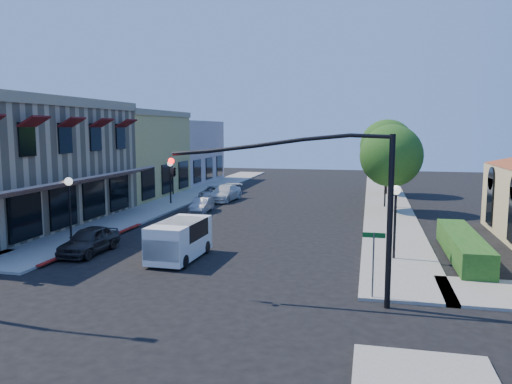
% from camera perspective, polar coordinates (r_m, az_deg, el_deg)
% --- Properties ---
extents(ground, '(120.00, 120.00, 0.00)m').
position_cam_1_polar(ground, '(18.40, -11.52, -12.50)').
color(ground, black).
rests_on(ground, ground).
extents(sidewalk_left, '(3.50, 50.00, 0.12)m').
position_cam_1_polar(sidewalk_left, '(46.05, -7.61, -0.42)').
color(sidewalk_left, gray).
rests_on(sidewalk_left, ground).
extents(sidewalk_right, '(3.50, 50.00, 0.12)m').
position_cam_1_polar(sidewalk_right, '(43.19, 14.70, -1.11)').
color(sidewalk_right, gray).
rests_on(sidewalk_right, ground).
extents(curb_red_strip, '(0.25, 10.00, 0.06)m').
position_cam_1_polar(curb_red_strip, '(28.33, -17.62, -5.67)').
color(curb_red_strip, maroon).
rests_on(curb_red_strip, ground).
extents(yellow_stucco_building, '(10.00, 12.00, 7.60)m').
position_cam_1_polar(yellow_stucco_building, '(47.60, -15.77, 4.14)').
color(yellow_stucco_building, tan).
rests_on(yellow_stucco_building, ground).
extents(pink_stucco_building, '(10.00, 12.00, 7.00)m').
position_cam_1_polar(pink_stucco_building, '(58.42, -10.11, 4.54)').
color(pink_stucco_building, tan).
rests_on(pink_stucco_building, ground).
extents(hedge, '(1.40, 8.00, 1.10)m').
position_cam_1_polar(hedge, '(25.87, 22.50, -7.11)').
color(hedge, '#1F4F16').
rests_on(hedge, ground).
extents(street_tree_a, '(4.56, 4.56, 6.48)m').
position_cam_1_polar(street_tree_a, '(37.81, 15.21, 4.02)').
color(street_tree_a, '#342314').
rests_on(street_tree_a, ground).
extents(street_tree_b, '(4.94, 4.94, 7.02)m').
position_cam_1_polar(street_tree_b, '(47.78, 14.76, 5.08)').
color(street_tree_b, '#342314').
rests_on(street_tree_b, ground).
extents(signal_mast_arm, '(8.01, 0.39, 6.00)m').
position_cam_1_polar(signal_mast_arm, '(17.41, 8.10, 0.30)').
color(signal_mast_arm, black).
rests_on(signal_mast_arm, ground).
extents(street_name_sign, '(0.80, 0.06, 2.50)m').
position_cam_1_polar(street_name_sign, '(18.48, 13.27, -6.95)').
color(street_name_sign, '#595B5E').
rests_on(street_name_sign, ground).
extents(lamppost_left_near, '(0.44, 0.44, 3.57)m').
position_cam_1_polar(lamppost_left_near, '(28.71, -20.58, -0.08)').
color(lamppost_left_near, black).
rests_on(lamppost_left_near, ground).
extents(lamppost_left_far, '(0.44, 0.44, 3.57)m').
position_cam_1_polar(lamppost_left_far, '(41.04, -9.79, 2.36)').
color(lamppost_left_far, black).
rests_on(lamppost_left_far, ground).
extents(lamppost_right_near, '(0.44, 0.44, 3.57)m').
position_cam_1_polar(lamppost_right_near, '(24.01, 15.66, -1.24)').
color(lamppost_right_near, black).
rests_on(lamppost_right_near, ground).
extents(lamppost_right_far, '(0.44, 0.44, 3.57)m').
position_cam_1_polar(lamppost_right_far, '(39.90, 14.60, 2.09)').
color(lamppost_right_far, black).
rests_on(lamppost_right_far, ground).
extents(white_van, '(1.93, 4.17, 1.82)m').
position_cam_1_polar(white_van, '(23.92, -8.78, -5.18)').
color(white_van, silver).
rests_on(white_van, ground).
extents(parked_car_a, '(1.60, 3.92, 1.33)m').
position_cam_1_polar(parked_car_a, '(26.19, -18.53, -5.26)').
color(parked_car_a, black).
rests_on(parked_car_a, ground).
extents(parked_car_b, '(1.39, 3.35, 1.08)m').
position_cam_1_polar(parked_car_b, '(37.20, -6.22, -1.48)').
color(parked_car_b, '#9C9EA1').
rests_on(parked_car_b, ground).
extents(parked_car_c, '(2.33, 4.79, 1.34)m').
position_cam_1_polar(parked_car_c, '(42.84, -3.61, -0.12)').
color(parked_car_c, silver).
rests_on(parked_car_c, ground).
extents(parked_car_d, '(2.05, 4.04, 1.10)m').
position_cam_1_polar(parked_car_d, '(44.21, -4.98, -0.07)').
color(parked_car_d, '#96989B').
rests_on(parked_car_d, ground).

